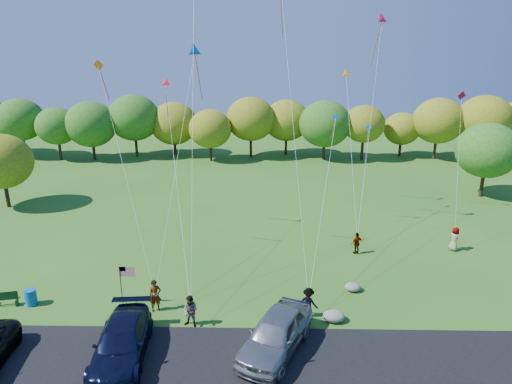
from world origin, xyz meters
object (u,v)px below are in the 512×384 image
flyer_a (155,296)px  flyer_e (455,239)px  minivan_navy (122,343)px  flyer_b (191,311)px  park_bench (3,298)px  minivan_silver (276,333)px  flyer_c (308,303)px  flyer_d (357,243)px  trash_barrel (31,297)px

flyer_a → flyer_e: (20.32, 8.50, -0.04)m
minivan_navy → flyer_a: flyer_a is taller
flyer_b → park_bench: 11.45m
minivan_navy → minivan_silver: size_ratio=1.03×
flyer_c → minivan_silver: bearing=86.3°
flyer_b → flyer_d: 14.17m
flyer_d → trash_barrel: flyer_d is taller
minivan_navy → flyer_b: bearing=38.6°
minivan_silver → trash_barrel: minivan_silver is taller
flyer_e → flyer_a: bearing=82.2°
minivan_navy → minivan_silver: (7.47, 0.71, 0.12)m
minivan_silver → flyer_b: size_ratio=3.14×
flyer_c → flyer_a: bearing=24.8°
flyer_a → minivan_silver: bearing=-52.8°
flyer_b → flyer_d: flyer_b is taller
flyer_b → trash_barrel: bearing=-172.3°
flyer_c → trash_barrel: 16.22m
minivan_navy → flyer_b: size_ratio=3.23×
flyer_a → trash_barrel: (-7.48, 0.46, -0.47)m
flyer_a → trash_barrel: flyer_a is taller
flyer_b → trash_barrel: size_ratio=1.86×
minivan_silver → flyer_d: minivan_silver is taller
park_bench → trash_barrel: 1.56m
minivan_navy → flyer_e: 24.55m
minivan_navy → flyer_b: 4.03m
flyer_a → flyer_e: flyer_a is taller
flyer_c → flyer_d: flyer_c is taller
park_bench → flyer_a: bearing=-15.4°
minivan_navy → trash_barrel: bearing=140.6°
flyer_b → flyer_e: bearing=48.0°
trash_barrel → minivan_silver: bearing=-15.6°
flyer_b → flyer_a: bearing=165.7°
minivan_silver → park_bench: 16.32m
flyer_a → park_bench: (-9.03, 0.30, -0.46)m
flyer_d → trash_barrel: 21.74m
minivan_silver → park_bench: size_ratio=3.40×
flyer_a → flyer_c: flyer_a is taller
flyer_b → flyer_e: size_ratio=0.99×
flyer_a → park_bench: flyer_a is taller
flyer_b → park_bench: size_ratio=1.08×
minivan_navy → flyer_a: (0.65, 4.26, 0.04)m
flyer_c → park_bench: 17.76m
minivan_navy → flyer_c: 10.12m
flyer_a → flyer_d: bearing=5.7°
minivan_silver → flyer_d: 12.91m
flyer_b → flyer_c: flyer_b is taller
minivan_navy → flyer_a: bearing=76.6°
flyer_d → flyer_e: size_ratio=0.89×
park_bench → flyer_d: bearing=5.3°
flyer_d → park_bench: bearing=-8.0°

